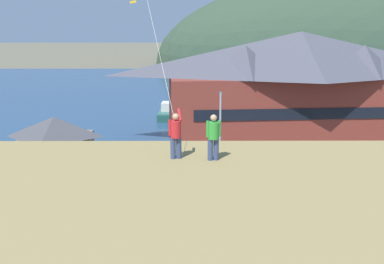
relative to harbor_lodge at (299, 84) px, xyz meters
The scene contains 19 objects.
ground_plane 25.51m from the harbor_lodge, 120.88° to the right, with size 600.00×600.00×0.00m, color #66604C.
parking_lot_pad 21.51m from the harbor_lodge, 128.03° to the right, with size 40.00×20.00×0.10m, color gray.
bay_water 41.25m from the harbor_lodge, 108.14° to the left, with size 360.00×84.00×0.03m, color navy.
far_hill_west_ridge 103.57m from the harbor_lodge, 68.16° to the left, with size 121.94×67.27×55.19m, color #334733.
far_hill_east_peak 105.67m from the harbor_lodge, 64.20° to the left, with size 103.47×47.00×50.71m, color #42513D.
harbor_lodge is the anchor object (origin of this frame).
storage_shed_near_lot 25.74m from the harbor_lodge, 150.20° to the right, with size 5.58×5.09×5.37m.
storage_shed_waterside 9.94m from the harbor_lodge, 165.26° to the left, with size 6.31×5.32×4.84m.
wharf_dock 17.13m from the harbor_lodge, 132.97° to the left, with size 3.20×11.53×0.70m.
moored_boat_wharfside 19.86m from the harbor_lodge, 139.40° to the left, with size 2.69×7.41×2.16m.
moored_boat_outer_mooring 12.77m from the harbor_lodge, 129.45° to the left, with size 2.99×8.11×2.16m.
parked_car_mid_row_center 20.36m from the harbor_lodge, 89.23° to the right, with size 4.22×2.10×1.82m.
parked_car_back_row_right 29.17m from the harbor_lodge, 133.62° to the right, with size 4.23×2.11×1.82m.
parked_car_mid_row_far 17.64m from the harbor_lodge, 123.06° to the right, with size 4.30×2.25×1.82m.
parked_car_front_row_silver 23.15m from the harbor_lodge, 135.96° to the right, with size 4.32×2.29×1.82m.
parked_car_corner_spot 22.16m from the harbor_lodge, 110.67° to the right, with size 4.22×2.10×1.82m.
parking_light_pole 14.15m from the harbor_lodge, 130.23° to the right, with size 0.24×0.78×6.83m.
person_kite_flyer 32.07m from the harbor_lodge, 112.18° to the right, with size 0.52×0.69×1.86m.
person_companion 31.76m from the harbor_lodge, 109.69° to the right, with size 0.54×0.40×1.74m.
Camera 1 is at (1.14, -23.95, 12.23)m, focal length 40.08 mm.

